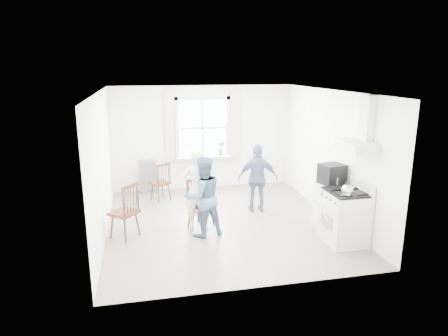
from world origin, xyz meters
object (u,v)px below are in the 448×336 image
(windsor_chair_a, at_px, (162,178))
(person_mid, at_px, (203,197))
(person_left, at_px, (198,190))
(low_cabinet, at_px, (330,205))
(gas_stove, at_px, (345,216))
(windsor_chair_b, at_px, (197,198))
(windsor_chair_c, at_px, (128,205))
(stereo_stack, at_px, (332,174))
(person_right, at_px, (258,178))

(windsor_chair_a, relative_size, person_mid, 0.61)
(person_left, relative_size, person_mid, 1.06)
(low_cabinet, bearing_deg, gas_stove, -95.68)
(person_mid, bearing_deg, windsor_chair_b, -94.00)
(gas_stove, height_order, windsor_chair_c, gas_stove)
(stereo_stack, bearing_deg, windsor_chair_a, 143.04)
(gas_stove, relative_size, windsor_chair_c, 1.07)
(low_cabinet, relative_size, person_left, 0.57)
(stereo_stack, distance_m, person_right, 1.67)
(person_right, bearing_deg, stereo_stack, 140.57)
(windsor_chair_c, relative_size, person_mid, 0.70)
(windsor_chair_b, height_order, windsor_chair_c, windsor_chair_c)
(windsor_chair_b, relative_size, windsor_chair_c, 0.97)
(low_cabinet, height_order, person_mid, person_mid)
(low_cabinet, distance_m, person_mid, 2.48)
(gas_stove, xyz_separation_m, windsor_chair_a, (-3.00, 2.92, 0.08))
(windsor_chair_b, xyz_separation_m, person_mid, (0.06, -0.33, 0.13))
(windsor_chair_a, relative_size, person_right, 0.63)
(windsor_chair_a, xyz_separation_m, person_right, (1.96, -1.07, 0.17))
(person_left, xyz_separation_m, person_right, (1.40, 0.76, -0.06))
(gas_stove, bearing_deg, low_cabinet, 84.32)
(low_cabinet, xyz_separation_m, windsor_chair_c, (-3.79, 0.25, 0.19))
(low_cabinet, xyz_separation_m, stereo_stack, (-0.03, -0.06, 0.64))
(gas_stove, bearing_deg, person_left, 155.75)
(gas_stove, bearing_deg, windsor_chair_a, 135.77)
(gas_stove, relative_size, person_left, 0.71)
(person_left, bearing_deg, person_right, -135.17)
(low_cabinet, distance_m, windsor_chair_c, 3.81)
(windsor_chair_b, relative_size, person_left, 0.64)
(gas_stove, relative_size, stereo_stack, 2.28)
(low_cabinet, bearing_deg, stereo_stack, -118.83)
(gas_stove, xyz_separation_m, low_cabinet, (0.07, 0.70, -0.03))
(stereo_stack, bearing_deg, windsor_chair_c, 175.19)
(stereo_stack, relative_size, person_mid, 0.33)
(person_mid, bearing_deg, low_cabinet, 163.19)
(gas_stove, bearing_deg, windsor_chair_c, 165.64)
(windsor_chair_b, height_order, person_mid, person_mid)
(person_mid, bearing_deg, gas_stove, 147.02)
(windsor_chair_a, height_order, person_left, person_left)
(person_mid, height_order, person_right, person_mid)
(gas_stove, relative_size, person_right, 0.77)
(windsor_chair_c, height_order, person_right, person_right)
(stereo_stack, bearing_deg, person_right, 131.52)
(stereo_stack, height_order, person_left, person_left)
(person_mid, bearing_deg, windsor_chair_a, -87.77)
(low_cabinet, bearing_deg, person_right, 133.93)
(windsor_chair_b, height_order, person_left, person_left)
(stereo_stack, relative_size, windsor_chair_b, 0.49)
(windsor_chair_c, bearing_deg, low_cabinet, -3.83)
(gas_stove, distance_m, person_mid, 2.54)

